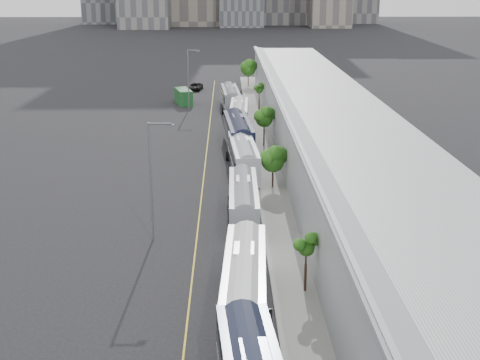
{
  "coord_description": "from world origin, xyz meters",
  "views": [
    {
      "loc": [
        1.01,
        -6.02,
        20.17
      ],
      "look_at": [
        2.17,
        51.54,
        3.0
      ],
      "focal_mm": 50.0,
      "sensor_mm": 36.0,
      "label": 1
    }
  ],
  "objects_px": {
    "bus_4": "(243,160)",
    "street_lamp_far": "(189,76)",
    "street_lamp_near": "(153,174)",
    "bus_2": "(245,289)",
    "bus_6": "(239,117)",
    "suv": "(195,87)",
    "bus_7": "(230,100)",
    "shipping_container": "(183,97)",
    "bus_5": "(238,137)",
    "bus_3": "(243,205)"
  },
  "relations": [
    {
      "from": "bus_4",
      "to": "street_lamp_far",
      "type": "height_order",
      "value": "street_lamp_far"
    },
    {
      "from": "street_lamp_near",
      "to": "bus_2",
      "type": "bearing_deg",
      "value": -61.2
    },
    {
      "from": "bus_6",
      "to": "suv",
      "type": "bearing_deg",
      "value": 105.19
    },
    {
      "from": "bus_7",
      "to": "shipping_container",
      "type": "bearing_deg",
      "value": 145.18
    },
    {
      "from": "street_lamp_near",
      "to": "shipping_container",
      "type": "height_order",
      "value": "street_lamp_near"
    },
    {
      "from": "bus_6",
      "to": "street_lamp_far",
      "type": "bearing_deg",
      "value": 121.15
    },
    {
      "from": "bus_5",
      "to": "street_lamp_near",
      "type": "height_order",
      "value": "street_lamp_near"
    },
    {
      "from": "bus_6",
      "to": "suv",
      "type": "xyz_separation_m",
      "value": [
        -7.82,
        33.98,
        -0.81
      ]
    },
    {
      "from": "bus_5",
      "to": "street_lamp_near",
      "type": "bearing_deg",
      "value": -107.44
    },
    {
      "from": "bus_4",
      "to": "shipping_container",
      "type": "height_order",
      "value": "bus_4"
    },
    {
      "from": "shipping_container",
      "to": "suv",
      "type": "bearing_deg",
      "value": 70.52
    },
    {
      "from": "street_lamp_near",
      "to": "shipping_container",
      "type": "xyz_separation_m",
      "value": [
        -1.52,
        62.53,
        -4.27
      ]
    },
    {
      "from": "bus_2",
      "to": "street_lamp_far",
      "type": "bearing_deg",
      "value": 98.64
    },
    {
      "from": "bus_2",
      "to": "bus_5",
      "type": "height_order",
      "value": "bus_5"
    },
    {
      "from": "bus_4",
      "to": "street_lamp_far",
      "type": "bearing_deg",
      "value": 98.18
    },
    {
      "from": "bus_7",
      "to": "street_lamp_near",
      "type": "height_order",
      "value": "street_lamp_near"
    },
    {
      "from": "bus_6",
      "to": "street_lamp_near",
      "type": "xyz_separation_m",
      "value": [
        -7.63,
        -43.53,
        4.04
      ]
    },
    {
      "from": "street_lamp_far",
      "to": "bus_5",
      "type": "bearing_deg",
      "value": -74.98
    },
    {
      "from": "bus_2",
      "to": "bus_4",
      "type": "relative_size",
      "value": 1.02
    },
    {
      "from": "bus_7",
      "to": "suv",
      "type": "bearing_deg",
      "value": 105.42
    },
    {
      "from": "bus_2",
      "to": "shipping_container",
      "type": "relative_size",
      "value": 2.17
    },
    {
      "from": "suv",
      "to": "bus_2",
      "type": "bearing_deg",
      "value": -76.34
    },
    {
      "from": "bus_5",
      "to": "street_lamp_near",
      "type": "relative_size",
      "value": 1.45
    },
    {
      "from": "bus_6",
      "to": "street_lamp_far",
      "type": "relative_size",
      "value": 1.28
    },
    {
      "from": "bus_3",
      "to": "suv",
      "type": "distance_m",
      "value": 73.83
    },
    {
      "from": "bus_2",
      "to": "bus_5",
      "type": "relative_size",
      "value": 0.93
    },
    {
      "from": "bus_6",
      "to": "bus_7",
      "type": "bearing_deg",
      "value": 96.92
    },
    {
      "from": "bus_3",
      "to": "bus_5",
      "type": "xyz_separation_m",
      "value": [
        0.01,
        25.81,
        0.22
      ]
    },
    {
      "from": "bus_2",
      "to": "bus_4",
      "type": "distance_m",
      "value": 31.66
    },
    {
      "from": "bus_4",
      "to": "bus_5",
      "type": "distance_m",
      "value": 10.83
    },
    {
      "from": "bus_2",
      "to": "bus_6",
      "type": "height_order",
      "value": "bus_2"
    },
    {
      "from": "bus_2",
      "to": "street_lamp_near",
      "type": "height_order",
      "value": "street_lamp_near"
    },
    {
      "from": "bus_4",
      "to": "street_lamp_near",
      "type": "xyz_separation_m",
      "value": [
        -7.64,
        -19.06,
        3.99
      ]
    },
    {
      "from": "bus_7",
      "to": "street_lamp_far",
      "type": "relative_size",
      "value": 1.31
    },
    {
      "from": "bus_3",
      "to": "bus_4",
      "type": "distance_m",
      "value": 15.0
    },
    {
      "from": "bus_2",
      "to": "bus_4",
      "type": "height_order",
      "value": "bus_2"
    },
    {
      "from": "bus_2",
      "to": "bus_4",
      "type": "xyz_separation_m",
      "value": [
        0.72,
        31.65,
        -0.04
      ]
    },
    {
      "from": "bus_4",
      "to": "street_lamp_near",
      "type": "height_order",
      "value": "street_lamp_near"
    },
    {
      "from": "bus_7",
      "to": "street_lamp_near",
      "type": "distance_m",
      "value": 58.08
    },
    {
      "from": "bus_3",
      "to": "bus_5",
      "type": "height_order",
      "value": "bus_5"
    },
    {
      "from": "street_lamp_far",
      "to": "suv",
      "type": "height_order",
      "value": "street_lamp_far"
    },
    {
      "from": "bus_5",
      "to": "suv",
      "type": "distance_m",
      "value": 48.22
    },
    {
      "from": "bus_7",
      "to": "bus_5",
      "type": "bearing_deg",
      "value": -91.41
    },
    {
      "from": "bus_5",
      "to": "bus_4",
      "type": "bearing_deg",
      "value": -91.84
    },
    {
      "from": "bus_3",
      "to": "bus_4",
      "type": "bearing_deg",
      "value": 89.07
    },
    {
      "from": "bus_3",
      "to": "shipping_container",
      "type": "relative_size",
      "value": 2.02
    },
    {
      "from": "street_lamp_far",
      "to": "shipping_container",
      "type": "relative_size",
      "value": 1.6
    },
    {
      "from": "bus_7",
      "to": "street_lamp_near",
      "type": "relative_size",
      "value": 1.31
    },
    {
      "from": "street_lamp_far",
      "to": "shipping_container",
      "type": "bearing_deg",
      "value": 105.55
    },
    {
      "from": "bus_2",
      "to": "street_lamp_far",
      "type": "xyz_separation_m",
      "value": [
        -7.08,
        70.22,
        3.92
      ]
    }
  ]
}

